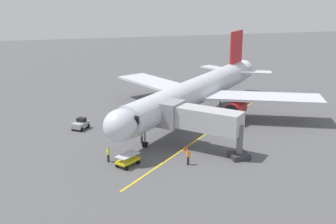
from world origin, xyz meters
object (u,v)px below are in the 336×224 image
object	(u,v)px
jet_bridge	(195,119)
baggage_cart_near_nose	(128,160)
tug_portside	(81,124)
ground_crew_marshaller	(142,136)
airplane	(197,91)
ground_crew_wing_walker	(108,154)
ground_crew_loader	(188,157)
safety_cone_nose_right	(184,148)
safety_cone_nose_left	(187,148)

from	to	relation	value
jet_bridge	baggage_cart_near_nose	xyz separation A→B (m)	(8.46, 2.67, -3.11)
tug_portside	ground_crew_marshaller	bearing A→B (deg)	133.30
airplane	ground_crew_wing_walker	world-z (taller)	airplane
jet_bridge	ground_crew_loader	size ratio (longest dim) A/B	5.59
baggage_cart_near_nose	safety_cone_nose_right	distance (m)	7.62
airplane	safety_cone_nose_right	size ratio (longest dim) A/B	60.34
baggage_cart_near_nose	safety_cone_nose_right	size ratio (longest dim) A/B	5.29
baggage_cart_near_nose	safety_cone_nose_left	xyz separation A→B (m)	(-7.51, -2.48, -0.38)
baggage_cart_near_nose	airplane	bearing A→B (deg)	-131.63
jet_bridge	safety_cone_nose_right	world-z (taller)	jet_bridge
baggage_cart_near_nose	jet_bridge	bearing A→B (deg)	-162.47
jet_bridge	tug_portside	size ratio (longest dim) A/B	3.50
jet_bridge	safety_cone_nose_right	bearing A→B (deg)	7.65
ground_crew_wing_walker	safety_cone_nose_right	bearing A→B (deg)	-173.92
tug_portside	safety_cone_nose_right	size ratio (longest dim) A/B	4.97
airplane	jet_bridge	xyz separation A→B (m)	(4.33, 11.72, -0.24)
jet_bridge	ground_crew_marshaller	distance (m)	7.27
airplane	ground_crew_marshaller	size ratio (longest dim) A/B	19.41
jet_bridge	safety_cone_nose_left	size ratio (longest dim) A/B	17.39
ground_crew_marshaller	safety_cone_nose_right	size ratio (longest dim) A/B	3.11
ground_crew_marshaller	safety_cone_nose_left	distance (m)	6.05
safety_cone_nose_left	safety_cone_nose_right	bearing A→B (deg)	-4.70
ground_crew_loader	tug_portside	size ratio (longest dim) A/B	0.63
jet_bridge	baggage_cart_near_nose	bearing A→B (deg)	17.53
jet_bridge	ground_crew_wing_walker	size ratio (longest dim) A/B	5.59
baggage_cart_near_nose	safety_cone_nose_left	bearing A→B (deg)	-161.76
safety_cone_nose_left	safety_cone_nose_right	distance (m)	0.32
ground_crew_loader	safety_cone_nose_right	bearing A→B (deg)	-102.10
jet_bridge	ground_crew_marshaller	world-z (taller)	jet_bridge
airplane	jet_bridge	world-z (taller)	airplane
ground_crew_marshaller	ground_crew_loader	xyz separation A→B (m)	(-3.47, 7.81, 0.00)
jet_bridge	ground_crew_marshaller	bearing A→B (deg)	-32.89
baggage_cart_near_nose	safety_cone_nose_left	world-z (taller)	baggage_cart_near_nose
ground_crew_marshaller	airplane	bearing A→B (deg)	-140.82
airplane	safety_cone_nose_left	bearing A→B (deg)	66.12
jet_bridge	ground_crew_marshaller	xyz separation A→B (m)	(5.60, -3.62, -2.88)
ground_crew_wing_walker	safety_cone_nose_right	xyz separation A→B (m)	(-9.07, -0.96, -0.61)
tug_portside	safety_cone_nose_left	xyz separation A→B (m)	(-11.57, 11.16, -0.43)
ground_crew_loader	safety_cone_nose_left	world-z (taller)	ground_crew_loader
airplane	safety_cone_nose_left	size ratio (longest dim) A/B	60.34
jet_bridge	ground_crew_loader	distance (m)	5.51
ground_crew_wing_walker	baggage_cart_near_nose	bearing A→B (deg)	140.62
ground_crew_wing_walker	tug_portside	xyz separation A→B (m)	(2.19, -12.10, -0.18)
airplane	safety_cone_nose_right	world-z (taller)	airplane
jet_bridge	baggage_cart_near_nose	world-z (taller)	jet_bridge
airplane	safety_cone_nose_right	xyz separation A→B (m)	(5.60, 11.89, -3.73)
jet_bridge	safety_cone_nose_right	xyz separation A→B (m)	(1.27, 0.17, -3.49)
ground_crew_marshaller	tug_portside	bearing A→B (deg)	-46.70
ground_crew_loader	baggage_cart_near_nose	xyz separation A→B (m)	(6.33, -1.51, -0.23)
jet_bridge	safety_cone_nose_left	world-z (taller)	jet_bridge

